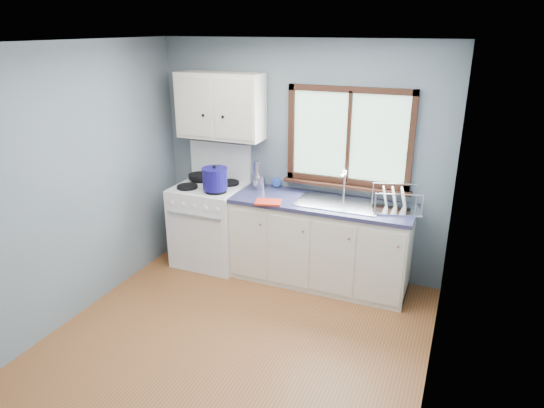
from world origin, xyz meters
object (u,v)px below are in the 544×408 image
at_px(gas_range, 211,222).
at_px(utensil_crock, 260,183).
at_px(dish_rack, 395,204).
at_px(sink, 338,209).
at_px(skillet, 199,176).
at_px(thermos, 257,175).
at_px(base_cabinets, 320,247).
at_px(stockpot, 215,178).

relative_size(gas_range, utensil_crock, 3.88).
xyz_separation_m(gas_range, dish_rack, (2.04, 0.06, 0.49)).
height_order(sink, dish_rack, sink).
relative_size(skillet, utensil_crock, 1.06).
bearing_deg(utensil_crock, sink, -7.84).
bearing_deg(thermos, dish_rack, -3.56).
xyz_separation_m(base_cabinets, utensil_crock, (-0.74, 0.13, 0.58)).
height_order(gas_range, thermos, gas_range).
relative_size(sink, skillet, 2.26).
distance_m(base_cabinets, sink, 0.48).
distance_m(gas_range, thermos, 0.79).
xyz_separation_m(skillet, utensil_crock, (0.76, 0.02, 0.01)).
xyz_separation_m(stockpot, dish_rack, (1.87, 0.21, -0.10)).
bearing_deg(gas_range, dish_rack, 1.60).
bearing_deg(stockpot, gas_range, 137.40).
distance_m(gas_range, sink, 1.53).
xyz_separation_m(gas_range, base_cabinets, (1.31, 0.02, -0.08)).
distance_m(base_cabinets, stockpot, 1.33).
height_order(base_cabinets, skillet, skillet).
relative_size(skillet, thermos, 1.21).
bearing_deg(stockpot, utensil_crock, 37.18).
height_order(stockpot, utensil_crock, utensil_crock).
distance_m(sink, stockpot, 1.35).
relative_size(base_cabinets, dish_rack, 3.49).
distance_m(skillet, utensil_crock, 0.76).
height_order(base_cabinets, dish_rack, dish_rack).
height_order(sink, stockpot, stockpot).
bearing_deg(skillet, utensil_crock, 3.92).
bearing_deg(stockpot, skillet, 141.94).
xyz_separation_m(skillet, dish_rack, (2.23, -0.07, -0.00)).
distance_m(gas_range, dish_rack, 2.09).
bearing_deg(gas_range, skillet, 146.49).
bearing_deg(base_cabinets, dish_rack, 3.00).
xyz_separation_m(utensil_crock, thermos, (-0.05, 0.01, 0.08)).
bearing_deg(skillet, gas_range, -31.02).
bearing_deg(utensil_crock, skillet, -178.56).
distance_m(stockpot, dish_rack, 1.88).
bearing_deg(sink, skillet, 176.32).
xyz_separation_m(sink, dish_rack, (0.55, 0.04, 0.12)).
bearing_deg(skillet, dish_rack, 0.71).
bearing_deg(utensil_crock, stockpot, -142.82).
height_order(base_cabinets, sink, sink).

